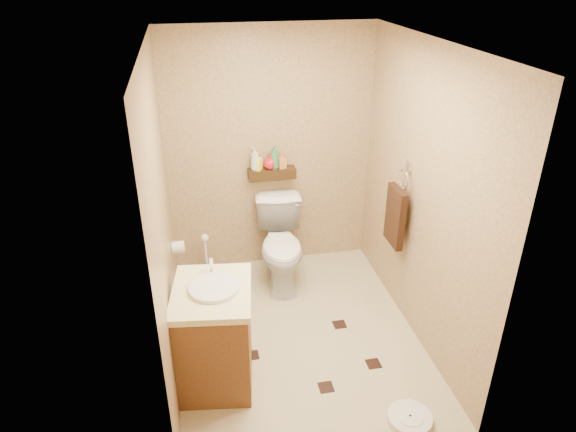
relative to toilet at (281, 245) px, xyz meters
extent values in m
plane|color=tan|center=(-0.03, -0.83, -0.40)|extent=(2.50, 2.50, 0.00)
cube|color=tan|center=(-0.03, 0.42, 0.80)|extent=(2.00, 0.04, 2.40)
cube|color=tan|center=(-0.03, -2.08, 0.80)|extent=(2.00, 0.04, 2.40)
cube|color=tan|center=(-1.03, -0.83, 0.80)|extent=(0.04, 2.50, 2.40)
cube|color=tan|center=(0.97, -0.83, 0.80)|extent=(0.04, 2.50, 2.40)
cube|color=silver|center=(-0.03, -0.83, 2.00)|extent=(2.00, 2.50, 0.02)
cube|color=#34210E|center=(-0.03, 0.34, 0.62)|extent=(0.46, 0.14, 0.10)
cube|color=black|center=(-0.44, -1.02, -0.40)|extent=(0.11, 0.11, 0.01)
cube|color=black|center=(0.37, -0.79, -0.40)|extent=(0.11, 0.11, 0.01)
cube|color=black|center=(0.06, -1.48, -0.40)|extent=(0.11, 0.11, 0.01)
cube|color=black|center=(-0.50, -0.27, -0.40)|extent=(0.11, 0.11, 0.01)
cube|color=black|center=(0.50, -1.31, -0.40)|extent=(0.11, 0.11, 0.01)
cube|color=black|center=(-0.05, -0.21, -0.40)|extent=(0.11, 0.11, 0.01)
imported|color=white|center=(0.00, 0.00, 0.00)|extent=(0.52, 0.83, 0.81)
cube|color=brown|center=(-0.73, -1.21, -0.02)|extent=(0.59, 0.70, 0.77)
cube|color=beige|center=(-0.73, -1.21, 0.39)|extent=(0.64, 0.74, 0.05)
cylinder|color=silver|center=(-0.71, -1.21, 0.42)|extent=(0.36, 0.36, 0.05)
cylinder|color=silver|center=(-0.71, -0.99, 0.48)|extent=(0.03, 0.03, 0.12)
cylinder|color=white|center=(0.55, -1.90, -0.38)|extent=(0.38, 0.38, 0.06)
cylinder|color=white|center=(0.55, -1.90, -0.35)|extent=(0.19, 0.19, 0.01)
cylinder|color=#1A6A69|center=(-0.72, 0.24, -0.35)|extent=(0.11, 0.11, 0.12)
cylinder|color=white|center=(-0.72, 0.24, -0.13)|extent=(0.02, 0.02, 0.34)
sphere|color=white|center=(-0.72, 0.24, 0.03)|extent=(0.08, 0.08, 0.08)
cube|color=silver|center=(0.96, -0.58, 0.98)|extent=(0.03, 0.06, 0.08)
torus|color=silver|center=(0.92, -0.58, 0.86)|extent=(0.02, 0.19, 0.19)
cube|color=black|center=(0.88, -0.58, 0.52)|extent=(0.06, 0.30, 0.52)
cylinder|color=white|center=(-0.97, -0.18, 0.20)|extent=(0.11, 0.11, 0.11)
cylinder|color=silver|center=(-1.01, -0.18, 0.26)|extent=(0.04, 0.02, 0.02)
imported|color=beige|center=(-0.19, 0.34, 0.78)|extent=(0.12, 0.12, 0.22)
imported|color=#F7FF35|center=(-0.17, 0.34, 0.75)|extent=(0.11, 0.11, 0.18)
imported|color=red|center=(-0.05, 0.34, 0.74)|extent=(0.17, 0.17, 0.16)
imported|color=#2C8444|center=(0.00, 0.34, 0.78)|extent=(0.12, 0.12, 0.23)
imported|color=#CB6F43|center=(0.07, 0.34, 0.75)|extent=(0.09, 0.09, 0.16)
camera|label=1|loc=(-0.78, -4.22, 2.51)|focal=32.00mm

